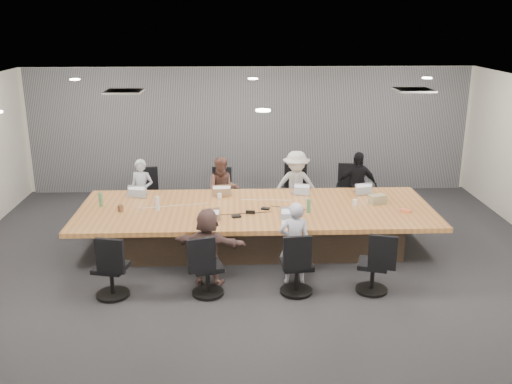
{
  "coord_description": "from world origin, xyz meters",
  "views": [
    {
      "loc": [
        -0.36,
        -8.67,
        3.87
      ],
      "look_at": [
        0.0,
        0.4,
        1.05
      ],
      "focal_mm": 40.0,
      "sensor_mm": 36.0,
      "label": 1
    }
  ],
  "objects_px": {
    "chair_2": "(294,195)",
    "person_6": "(295,243)",
    "chair_6": "(297,269)",
    "laptop_2": "(299,193)",
    "chair_3": "(352,195)",
    "person_1": "(223,190)",
    "laptop_1": "(223,193)",
    "person_0": "(142,192)",
    "bottle_clear": "(157,204)",
    "chair_1": "(224,198)",
    "bottle_green_left": "(101,199)",
    "laptop_6": "(291,223)",
    "chair_7": "(373,269)",
    "chair_0": "(145,199)",
    "person_2": "(296,187)",
    "person_3": "(357,186)",
    "bottle_green_right": "(309,206)",
    "stapler": "(250,212)",
    "mug_brown": "(120,208)",
    "laptop_3": "(363,192)",
    "chair_4": "(111,272)",
    "chair_5": "(207,272)",
    "laptop_0": "(137,194)",
    "snack_packet": "(406,211)",
    "laptop_5": "(209,224)",
    "conference_table": "(256,226)",
    "canvas_bag": "(377,199)",
    "person_5": "(208,247)"
  },
  "relations": [
    {
      "from": "person_0",
      "to": "bottle_clear",
      "type": "distance_m",
      "value": 1.53
    },
    {
      "from": "chair_6",
      "to": "laptop_0",
      "type": "distance_m",
      "value": 3.67
    },
    {
      "from": "bottle_green_left",
      "to": "chair_2",
      "type": "bearing_deg",
      "value": 23.49
    },
    {
      "from": "chair_2",
      "to": "person_6",
      "type": "xyz_separation_m",
      "value": [
        -0.31,
        -3.05,
        0.21
      ]
    },
    {
      "from": "chair_0",
      "to": "person_5",
      "type": "bearing_deg",
      "value": 103.74
    },
    {
      "from": "chair_6",
      "to": "bottle_green_right",
      "type": "height_order",
      "value": "bottle_green_right"
    },
    {
      "from": "bottle_green_right",
      "to": "mug_brown",
      "type": "distance_m",
      "value": 3.13
    },
    {
      "from": "laptop_1",
      "to": "laptop_2",
      "type": "relative_size",
      "value": 1.21
    },
    {
      "from": "mug_brown",
      "to": "stapler",
      "type": "bearing_deg",
      "value": -5.22
    },
    {
      "from": "person_2",
      "to": "person_3",
      "type": "height_order",
      "value": "person_2"
    },
    {
      "from": "person_6",
      "to": "bottle_green_right",
      "type": "height_order",
      "value": "person_6"
    },
    {
      "from": "person_3",
      "to": "stapler",
      "type": "height_order",
      "value": "person_3"
    },
    {
      "from": "chair_5",
      "to": "laptop_2",
      "type": "xyz_separation_m",
      "value": [
        1.59,
        2.5,
        0.39
      ]
    },
    {
      "from": "laptop_6",
      "to": "chair_7",
      "type": "bearing_deg",
      "value": -36.52
    },
    {
      "from": "chair_3",
      "to": "person_1",
      "type": "height_order",
      "value": "person_1"
    },
    {
      "from": "conference_table",
      "to": "person_5",
      "type": "xyz_separation_m",
      "value": [
        -0.76,
        -1.35,
        0.19
      ]
    },
    {
      "from": "stapler",
      "to": "canvas_bag",
      "type": "bearing_deg",
      "value": 20.82
    },
    {
      "from": "chair_0",
      "to": "person_2",
      "type": "height_order",
      "value": "person_2"
    },
    {
      "from": "chair_6",
      "to": "laptop_1",
      "type": "height_order",
      "value": "laptop_1"
    },
    {
      "from": "laptop_1",
      "to": "person_3",
      "type": "relative_size",
      "value": 0.25
    },
    {
      "from": "bottle_clear",
      "to": "mug_brown",
      "type": "distance_m",
      "value": 0.62
    },
    {
      "from": "laptop_3",
      "to": "bottle_green_left",
      "type": "bearing_deg",
      "value": -1.23
    },
    {
      "from": "chair_4",
      "to": "mug_brown",
      "type": "xyz_separation_m",
      "value": [
        -0.14,
        1.59,
        0.42
      ]
    },
    {
      "from": "chair_2",
      "to": "person_0",
      "type": "relative_size",
      "value": 0.67
    },
    {
      "from": "laptop_1",
      "to": "chair_1",
      "type": "bearing_deg",
      "value": -94.47
    },
    {
      "from": "chair_6",
      "to": "chair_7",
      "type": "distance_m",
      "value": 1.11
    },
    {
      "from": "bottle_green_right",
      "to": "bottle_clear",
      "type": "bearing_deg",
      "value": 175.39
    },
    {
      "from": "chair_4",
      "to": "chair_5",
      "type": "relative_size",
      "value": 1.03
    },
    {
      "from": "person_2",
      "to": "person_3",
      "type": "relative_size",
      "value": 1.02
    },
    {
      "from": "chair_6",
      "to": "laptop_6",
      "type": "bearing_deg",
      "value": 84.1
    },
    {
      "from": "bottle_green_left",
      "to": "snack_packet",
      "type": "relative_size",
      "value": 1.3
    },
    {
      "from": "chair_2",
      "to": "laptop_0",
      "type": "height_order",
      "value": "chair_2"
    },
    {
      "from": "canvas_bag",
      "to": "person_2",
      "type": "bearing_deg",
      "value": 137.25
    },
    {
      "from": "laptop_2",
      "to": "stapler",
      "type": "distance_m",
      "value": 1.45
    },
    {
      "from": "person_3",
      "to": "person_6",
      "type": "bearing_deg",
      "value": -118.11
    },
    {
      "from": "laptop_5",
      "to": "snack_packet",
      "type": "distance_m",
      "value": 3.29
    },
    {
      "from": "conference_table",
      "to": "bottle_green_right",
      "type": "height_order",
      "value": "bottle_green_right"
    },
    {
      "from": "person_2",
      "to": "laptop_3",
      "type": "bearing_deg",
      "value": -23.0
    },
    {
      "from": "person_2",
      "to": "stapler",
      "type": "height_order",
      "value": "person_2"
    },
    {
      "from": "laptop_2",
      "to": "laptop_0",
      "type": "bearing_deg",
      "value": 11.59
    },
    {
      "from": "snack_packet",
      "to": "chair_2",
      "type": "bearing_deg",
      "value": 129.46
    },
    {
      "from": "person_0",
      "to": "canvas_bag",
      "type": "height_order",
      "value": "person_0"
    },
    {
      "from": "chair_6",
      "to": "laptop_2",
      "type": "height_order",
      "value": "laptop_2"
    },
    {
      "from": "chair_4",
      "to": "laptop_3",
      "type": "xyz_separation_m",
      "value": [
        4.14,
        2.5,
        0.38
      ]
    },
    {
      "from": "person_2",
      "to": "laptop_2",
      "type": "bearing_deg",
      "value": -88.06
    },
    {
      "from": "chair_3",
      "to": "chair_0",
      "type": "bearing_deg",
      "value": 12.0
    },
    {
      "from": "person_6",
      "to": "chair_1",
      "type": "bearing_deg",
      "value": -69.34
    },
    {
      "from": "chair_1",
      "to": "bottle_green_left",
      "type": "xyz_separation_m",
      "value": [
        -2.07,
        -1.51,
        0.5
      ]
    },
    {
      "from": "chair_2",
      "to": "chair_6",
      "type": "xyz_separation_m",
      "value": [
        -0.31,
        -3.4,
        -0.05
      ]
    },
    {
      "from": "chair_7",
      "to": "mug_brown",
      "type": "height_order",
      "value": "mug_brown"
    }
  ]
}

